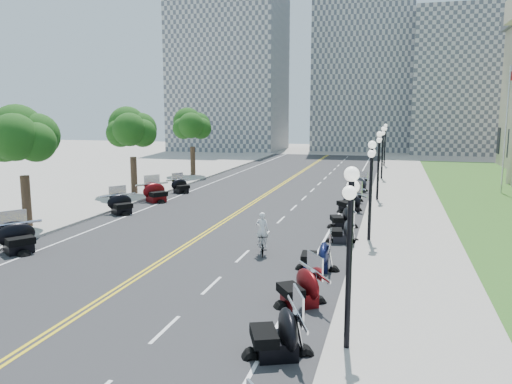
% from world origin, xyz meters
% --- Properties ---
extents(ground, '(160.00, 160.00, 0.00)m').
position_xyz_m(ground, '(0.00, 0.00, 0.00)').
color(ground, gray).
extents(road, '(16.00, 90.00, 0.01)m').
position_xyz_m(road, '(0.00, 10.00, 0.00)').
color(road, '#333335').
rests_on(road, ground).
extents(centerline_yellow_a, '(0.12, 90.00, 0.00)m').
position_xyz_m(centerline_yellow_a, '(-0.12, 10.00, 0.01)').
color(centerline_yellow_a, yellow).
rests_on(centerline_yellow_a, road).
extents(centerline_yellow_b, '(0.12, 90.00, 0.00)m').
position_xyz_m(centerline_yellow_b, '(0.12, 10.00, 0.01)').
color(centerline_yellow_b, yellow).
rests_on(centerline_yellow_b, road).
extents(edge_line_north, '(0.12, 90.00, 0.00)m').
position_xyz_m(edge_line_north, '(6.40, 10.00, 0.01)').
color(edge_line_north, white).
rests_on(edge_line_north, road).
extents(edge_line_south, '(0.12, 90.00, 0.00)m').
position_xyz_m(edge_line_south, '(-6.40, 10.00, 0.01)').
color(edge_line_south, white).
rests_on(edge_line_south, road).
extents(lane_dash_4, '(0.12, 2.00, 0.00)m').
position_xyz_m(lane_dash_4, '(3.20, -8.00, 0.01)').
color(lane_dash_4, white).
rests_on(lane_dash_4, road).
extents(lane_dash_5, '(0.12, 2.00, 0.00)m').
position_xyz_m(lane_dash_5, '(3.20, -4.00, 0.01)').
color(lane_dash_5, white).
rests_on(lane_dash_5, road).
extents(lane_dash_6, '(0.12, 2.00, 0.00)m').
position_xyz_m(lane_dash_6, '(3.20, 0.00, 0.01)').
color(lane_dash_6, white).
rests_on(lane_dash_6, road).
extents(lane_dash_7, '(0.12, 2.00, 0.00)m').
position_xyz_m(lane_dash_7, '(3.20, 4.00, 0.01)').
color(lane_dash_7, white).
rests_on(lane_dash_7, road).
extents(lane_dash_8, '(0.12, 2.00, 0.00)m').
position_xyz_m(lane_dash_8, '(3.20, 8.00, 0.01)').
color(lane_dash_8, white).
rests_on(lane_dash_8, road).
extents(lane_dash_9, '(0.12, 2.00, 0.00)m').
position_xyz_m(lane_dash_9, '(3.20, 12.00, 0.01)').
color(lane_dash_9, white).
rests_on(lane_dash_9, road).
extents(lane_dash_10, '(0.12, 2.00, 0.00)m').
position_xyz_m(lane_dash_10, '(3.20, 16.00, 0.01)').
color(lane_dash_10, white).
rests_on(lane_dash_10, road).
extents(lane_dash_11, '(0.12, 2.00, 0.00)m').
position_xyz_m(lane_dash_11, '(3.20, 20.00, 0.01)').
color(lane_dash_11, white).
rests_on(lane_dash_11, road).
extents(lane_dash_12, '(0.12, 2.00, 0.00)m').
position_xyz_m(lane_dash_12, '(3.20, 24.00, 0.01)').
color(lane_dash_12, white).
rests_on(lane_dash_12, road).
extents(lane_dash_13, '(0.12, 2.00, 0.00)m').
position_xyz_m(lane_dash_13, '(3.20, 28.00, 0.01)').
color(lane_dash_13, white).
rests_on(lane_dash_13, road).
extents(lane_dash_14, '(0.12, 2.00, 0.00)m').
position_xyz_m(lane_dash_14, '(3.20, 32.00, 0.01)').
color(lane_dash_14, white).
rests_on(lane_dash_14, road).
extents(lane_dash_15, '(0.12, 2.00, 0.00)m').
position_xyz_m(lane_dash_15, '(3.20, 36.00, 0.01)').
color(lane_dash_15, white).
rests_on(lane_dash_15, road).
extents(lane_dash_16, '(0.12, 2.00, 0.00)m').
position_xyz_m(lane_dash_16, '(3.20, 40.00, 0.01)').
color(lane_dash_16, white).
rests_on(lane_dash_16, road).
extents(lane_dash_17, '(0.12, 2.00, 0.00)m').
position_xyz_m(lane_dash_17, '(3.20, 44.00, 0.01)').
color(lane_dash_17, white).
rests_on(lane_dash_17, road).
extents(lane_dash_18, '(0.12, 2.00, 0.00)m').
position_xyz_m(lane_dash_18, '(3.20, 48.00, 0.01)').
color(lane_dash_18, white).
rests_on(lane_dash_18, road).
extents(lane_dash_19, '(0.12, 2.00, 0.00)m').
position_xyz_m(lane_dash_19, '(3.20, 52.00, 0.01)').
color(lane_dash_19, white).
rests_on(lane_dash_19, road).
extents(sidewalk_north, '(5.00, 90.00, 0.15)m').
position_xyz_m(sidewalk_north, '(10.50, 10.00, 0.07)').
color(sidewalk_north, '#9E9991').
rests_on(sidewalk_north, ground).
extents(sidewalk_south, '(5.00, 90.00, 0.15)m').
position_xyz_m(sidewalk_south, '(-10.50, 10.00, 0.07)').
color(sidewalk_south, '#9E9991').
rests_on(sidewalk_south, ground).
extents(lawn, '(9.00, 60.00, 0.10)m').
position_xyz_m(lawn, '(17.50, 18.00, 0.05)').
color(lawn, '#356023').
rests_on(lawn, ground).
extents(distant_block_a, '(18.00, 14.00, 26.00)m').
position_xyz_m(distant_block_a, '(-18.00, 62.00, 13.00)').
color(distant_block_a, gray).
rests_on(distant_block_a, ground).
extents(distant_block_b, '(16.00, 12.00, 30.00)m').
position_xyz_m(distant_block_b, '(4.00, 68.00, 15.00)').
color(distant_block_b, gray).
rests_on(distant_block_b, ground).
extents(distant_block_c, '(20.00, 14.00, 22.00)m').
position_xyz_m(distant_block_c, '(22.00, 65.00, 11.00)').
color(distant_block_c, gray).
rests_on(distant_block_c, ground).
extents(street_lamp_1, '(0.50, 1.20, 4.90)m').
position_xyz_m(street_lamp_1, '(8.60, -8.00, 2.60)').
color(street_lamp_1, black).
rests_on(street_lamp_1, sidewalk_north).
extents(street_lamp_2, '(0.50, 1.20, 4.90)m').
position_xyz_m(street_lamp_2, '(8.60, 4.00, 2.60)').
color(street_lamp_2, black).
rests_on(street_lamp_2, sidewalk_north).
extents(street_lamp_3, '(0.50, 1.20, 4.90)m').
position_xyz_m(street_lamp_3, '(8.60, 16.00, 2.60)').
color(street_lamp_3, black).
rests_on(street_lamp_3, sidewalk_north).
extents(street_lamp_4, '(0.50, 1.20, 4.90)m').
position_xyz_m(street_lamp_4, '(8.60, 28.00, 2.60)').
color(street_lamp_4, black).
rests_on(street_lamp_4, sidewalk_north).
extents(street_lamp_5, '(0.50, 1.20, 4.90)m').
position_xyz_m(street_lamp_5, '(8.60, 40.00, 2.60)').
color(street_lamp_5, black).
rests_on(street_lamp_5, sidewalk_north).
extents(flagpole, '(1.10, 0.20, 10.00)m').
position_xyz_m(flagpole, '(18.00, 22.00, 5.00)').
color(flagpole, silver).
rests_on(flagpole, ground).
extents(tree_2, '(4.80, 4.80, 9.20)m').
position_xyz_m(tree_2, '(-10.00, 2.00, 4.75)').
color(tree_2, '#235619').
rests_on(tree_2, sidewalk_south).
extents(tree_3, '(4.80, 4.80, 9.20)m').
position_xyz_m(tree_3, '(-10.00, 14.00, 4.75)').
color(tree_3, '#235619').
rests_on(tree_3, sidewalk_south).
extents(tree_4, '(4.80, 4.80, 9.20)m').
position_xyz_m(tree_4, '(-10.00, 26.00, 4.75)').
color(tree_4, '#235619').
rests_on(tree_4, sidewalk_south).
extents(motorcycle_n_3, '(2.72, 2.72, 1.45)m').
position_xyz_m(motorcycle_n_3, '(6.79, -8.68, 0.73)').
color(motorcycle_n_3, black).
rests_on(motorcycle_n_3, road).
extents(motorcycle_n_4, '(2.79, 2.79, 1.40)m').
position_xyz_m(motorcycle_n_4, '(6.74, -5.02, 0.70)').
color(motorcycle_n_4, '#590A0C').
rests_on(motorcycle_n_4, road).
extents(motorcycle_n_5, '(2.09, 2.09, 1.36)m').
position_xyz_m(motorcycle_n_5, '(6.72, -1.07, 0.68)').
color(motorcycle_n_5, black).
rests_on(motorcycle_n_5, road).
extents(motorcycle_n_6, '(2.14, 2.14, 1.30)m').
position_xyz_m(motorcycle_n_6, '(7.29, 3.71, 0.65)').
color(motorcycle_n_6, black).
rests_on(motorcycle_n_6, road).
extents(motorcycle_n_7, '(2.38, 2.38, 1.32)m').
position_xyz_m(motorcycle_n_7, '(6.97, 6.90, 0.66)').
color(motorcycle_n_7, black).
rests_on(motorcycle_n_7, road).
extents(motorcycle_n_8, '(2.81, 2.81, 1.39)m').
position_xyz_m(motorcycle_n_8, '(6.95, 11.64, 0.70)').
color(motorcycle_n_8, black).
rests_on(motorcycle_n_8, road).
extents(motorcycle_n_9, '(2.49, 2.49, 1.26)m').
position_xyz_m(motorcycle_n_9, '(6.85, 15.35, 0.63)').
color(motorcycle_n_9, black).
rests_on(motorcycle_n_9, road).
extents(motorcycle_n_10, '(2.67, 2.67, 1.33)m').
position_xyz_m(motorcycle_n_10, '(6.92, 20.19, 0.67)').
color(motorcycle_n_10, black).
rests_on(motorcycle_n_10, road).
extents(motorcycle_s_5, '(3.07, 3.07, 1.55)m').
position_xyz_m(motorcycle_s_5, '(-7.03, -2.19, 0.77)').
color(motorcycle_s_5, black).
rests_on(motorcycle_s_5, road).
extents(motorcycle_s_7, '(2.87, 2.87, 1.43)m').
position_xyz_m(motorcycle_s_7, '(-7.06, 7.03, 0.71)').
color(motorcycle_s_7, black).
rests_on(motorcycle_s_7, road).
extents(motorcycle_s_8, '(3.10, 3.10, 1.55)m').
position_xyz_m(motorcycle_s_8, '(-6.89, 11.58, 0.78)').
color(motorcycle_s_8, '#590A0C').
rests_on(motorcycle_s_8, road).
extents(motorcycle_s_9, '(2.56, 2.56, 1.29)m').
position_xyz_m(motorcycle_s_9, '(-6.81, 15.80, 0.64)').
color(motorcycle_s_9, black).
rests_on(motorcycle_s_9, road).
extents(bicycle, '(0.93, 1.69, 0.98)m').
position_xyz_m(bicycle, '(3.99, 0.50, 0.49)').
color(bicycle, '#A51414').
rests_on(bicycle, road).
extents(cyclist_rider, '(0.60, 0.39, 1.64)m').
position_xyz_m(cyclist_rider, '(3.99, 0.50, 1.80)').
color(cyclist_rider, silver).
rests_on(cyclist_rider, bicycle).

